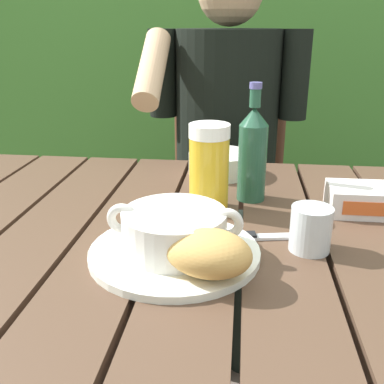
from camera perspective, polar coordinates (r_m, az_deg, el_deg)
The scene contains 13 objects.
dining_table at distance 0.82m, azimuth 0.89°, elevation -11.43°, with size 1.23×0.90×0.72m.
hedge_backdrop at distance 2.52m, azimuth 5.43°, elevation 21.70°, with size 3.26×0.86×2.42m.
chair_near_diner at distance 1.69m, azimuth 4.35°, elevation -0.50°, with size 0.43×0.43×0.92m.
person_eating at distance 1.42m, azimuth 4.20°, elevation 7.23°, with size 0.48×0.47×1.26m.
serving_plate at distance 0.71m, azimuth -2.21°, elevation -7.58°, with size 0.27×0.27×0.01m.
soup_bowl at distance 0.70m, azimuth -2.25°, elevation -4.74°, with size 0.21×0.16×0.07m.
bread_roll at distance 0.63m, azimuth 2.05°, elevation -7.66°, with size 0.15×0.12×0.06m.
beer_glass at distance 0.86m, azimuth 2.16°, elevation 3.09°, with size 0.08×0.08×0.17m.
beer_bottle at distance 0.92m, azimuth 7.66°, elevation 4.96°, with size 0.06×0.06×0.24m.
water_glass_small at distance 0.74m, azimuth 14.76°, elevation -4.52°, with size 0.07×0.07×0.07m.
butter_tub at distance 0.92m, azimuth 20.59°, elevation -0.89°, with size 0.12×0.10×0.05m.
table_knife at distance 0.77m, azimuth 7.84°, elevation -5.61°, with size 0.16×0.05×0.01m.
diner_bowl at distance 1.09m, azimuth 3.54°, elevation 3.62°, with size 0.15×0.15×0.05m.
Camera 1 is at (0.07, -0.69, 1.06)m, focal length 42.25 mm.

